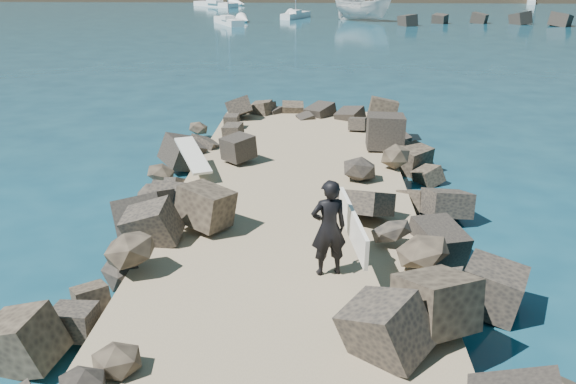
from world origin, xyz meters
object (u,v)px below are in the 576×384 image
at_px(surfboard_resting, 193,159).
at_px(sailboat_e, 215,4).
at_px(surfer_with_board, 332,228).
at_px(boat_imported, 363,8).

distance_m(surfboard_resting, sailboat_e, 78.58).
bearing_deg(surfer_with_board, surfboard_resting, 122.58).
bearing_deg(boat_imported, surfboard_resting, -155.68).
distance_m(surfboard_resting, boat_imported, 56.49).
relative_size(surfer_with_board, sailboat_e, 0.24).
bearing_deg(surfboard_resting, boat_imported, 56.53).
bearing_deg(surfboard_resting, surfer_with_board, -82.62).
height_order(surfboard_resting, sailboat_e, sailboat_e).
bearing_deg(boat_imported, sailboat_e, 74.64).
height_order(surfer_with_board, sailboat_e, sailboat_e).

